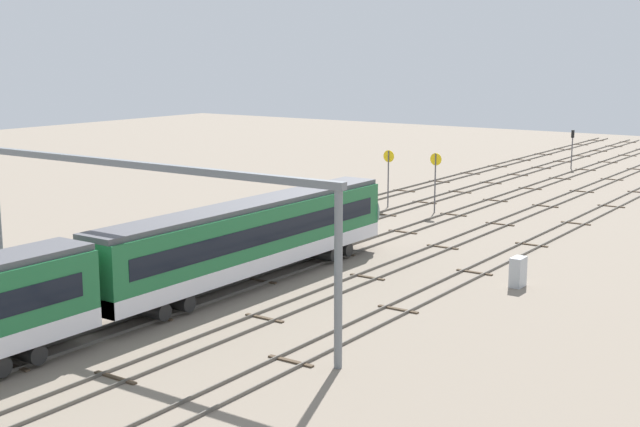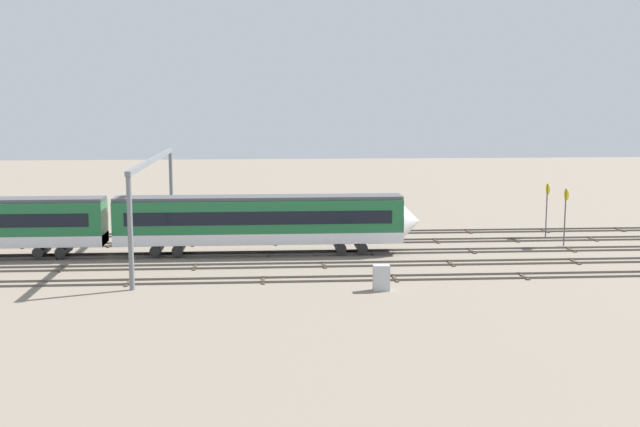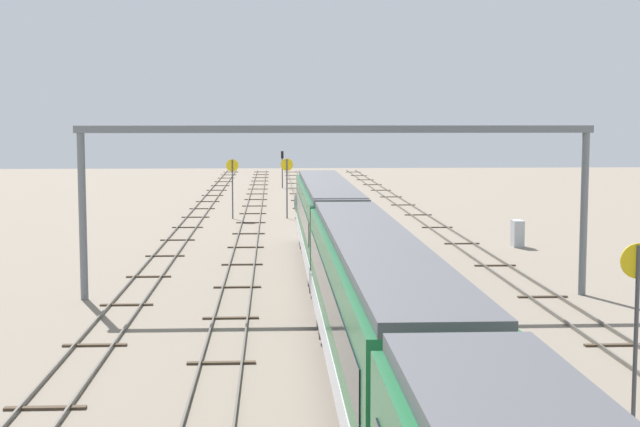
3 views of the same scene
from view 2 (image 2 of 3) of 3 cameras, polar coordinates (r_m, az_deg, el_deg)
name	(u,v)px [view 2 (image 2 of 3)]	position (r m, az deg, el deg)	size (l,w,h in m)	color
ground_plane	(320,253)	(67.00, 0.00, -2.90)	(208.19, 208.19, 0.00)	gray
track_near_foreground	(329,279)	(57.43, 0.68, -4.74)	(192.19, 2.40, 0.16)	#59544C
track_second_near	(324,265)	(62.19, 0.31, -3.72)	(192.19, 2.40, 0.16)	#59544C
track_with_train	(320,253)	(66.98, 0.00, -2.84)	(192.19, 2.40, 0.16)	#59544C
track_second_far	(316,242)	(71.79, -0.27, -2.08)	(192.19, 2.40, 0.16)	#59544C
track_far_background	(313,233)	(76.60, -0.51, -1.42)	(192.19, 2.40, 0.16)	#59544C
overhead_gantry	(154,178)	(66.56, -11.95, 2.51)	(0.40, 24.52, 8.21)	slate
speed_sign_mid_trackside	(547,201)	(77.41, 16.11, 0.87)	(0.14, 1.06, 5.10)	#4C4C51
speed_sign_far_trackside	(566,208)	(73.09, 17.34, 0.41)	(0.14, 1.06, 5.15)	#4C4C51
relay_cabinet	(381,278)	(54.28, 4.46, -4.66)	(1.14, 0.69, 1.78)	#B2B7BC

